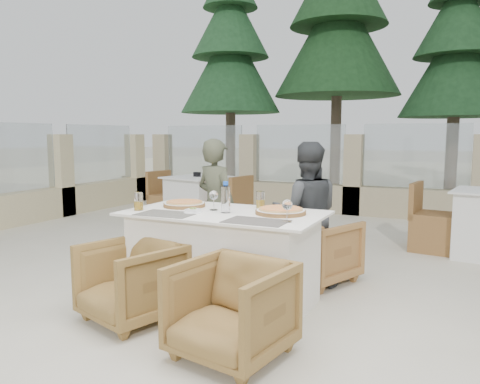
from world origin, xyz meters
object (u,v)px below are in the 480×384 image
at_px(beer_glass_right, 260,200).
at_px(diner_right, 306,214).
at_px(dining_table, 224,258).
at_px(wine_glass_corner, 287,209).
at_px(pizza_right, 281,211).
at_px(water_bottle, 226,197).
at_px(armchair_far_right, 317,250).
at_px(armchair_far_left, 235,244).
at_px(wine_glass_centre, 214,199).
at_px(olive_dish, 193,210).
at_px(armchair_near_left, 131,281).
at_px(beer_glass_left, 139,201).
at_px(pizza_left, 184,204).
at_px(armchair_near_right, 231,310).
at_px(bg_table_a, 197,202).
at_px(diner_left, 216,206).

relative_size(beer_glass_right, diner_right, 0.11).
height_order(dining_table, wine_glass_corner, wine_glass_corner).
distance_m(pizza_right, water_bottle, 0.45).
bearing_deg(armchair_far_right, armchair_far_left, 26.81).
distance_m(wine_glass_centre, beer_glass_right, 0.41).
xyz_separation_m(water_bottle, beer_glass_right, (0.16, 0.33, -0.05)).
height_order(olive_dish, armchair_near_left, olive_dish).
bearing_deg(beer_glass_left, armchair_far_right, 43.38).
relative_size(pizza_left, pizza_right, 0.90).
xyz_separation_m(pizza_left, armchair_near_right, (0.91, -0.92, -0.49)).
bearing_deg(bg_table_a, beer_glass_right, -37.80).
xyz_separation_m(beer_glass_left, armchair_far_right, (1.20, 1.14, -0.54)).
xyz_separation_m(armchair_far_right, diner_left, (-1.02, -0.13, 0.37)).
distance_m(pizza_left, pizza_right, 0.89).
height_order(pizza_left, armchair_far_left, pizza_left).
height_order(beer_glass_right, diner_right, diner_right).
xyz_separation_m(wine_glass_centre, armchair_far_left, (-0.20, 0.81, -0.57)).
height_order(wine_glass_corner, diner_right, diner_right).
distance_m(pizza_left, armchair_near_right, 1.38).
relative_size(water_bottle, armchair_near_right, 0.38).
relative_size(wine_glass_corner, armchair_far_left, 0.29).
relative_size(wine_glass_centre, beer_glass_left, 1.25).
bearing_deg(dining_table, beer_glass_left, -161.38).
xyz_separation_m(wine_glass_corner, armchair_far_left, (-0.93, 1.05, -0.57)).
bearing_deg(dining_table, pizza_right, 13.25).
bearing_deg(diner_right, water_bottle, 40.07).
bearing_deg(beer_glass_right, diner_right, 61.41).
distance_m(dining_table, diner_right, 0.94).
xyz_separation_m(pizza_right, beer_glass_left, (-1.13, -0.34, 0.05)).
relative_size(armchair_near_left, diner_right, 0.49).
bearing_deg(armchair_far_right, beer_glass_right, 84.01).
bearing_deg(bg_table_a, water_bottle, -43.73).
bearing_deg(armchair_near_right, diner_right, 100.95).
height_order(pizza_left, pizza_right, pizza_right).
bearing_deg(wine_glass_centre, pizza_left, 169.35).
bearing_deg(dining_table, water_bottle, -45.07).
height_order(pizza_right, armchair_far_left, pizza_right).
xyz_separation_m(beer_glass_left, armchair_far_left, (0.36, 1.08, -0.56)).
relative_size(armchair_far_left, bg_table_a, 0.38).
relative_size(pizza_right, diner_left, 0.30).
distance_m(armchair_far_right, diner_left, 1.09).
height_order(armchair_near_right, diner_right, diner_right).
distance_m(pizza_right, olive_dish, 0.70).
bearing_deg(armchair_near_right, wine_glass_centre, 134.75).
distance_m(armchair_far_left, armchair_near_right, 1.84).
height_order(beer_glass_left, bg_table_a, beer_glass_left).
bearing_deg(diner_right, armchair_near_left, 34.17).
relative_size(diner_left, diner_right, 1.02).
height_order(pizza_right, water_bottle, water_bottle).
bearing_deg(wine_glass_corner, armchair_far_right, 94.57).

